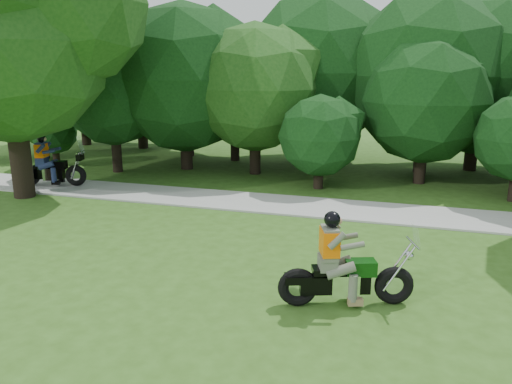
# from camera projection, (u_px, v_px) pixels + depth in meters

# --- Properties ---
(ground) EXTENTS (100.00, 100.00, 0.00)m
(ground) POSITION_uv_depth(u_px,v_px,m) (274.00, 345.00, 7.94)
(ground) COLOR #2F5217
(ground) RESTS_ON ground
(walkway) EXTENTS (60.00, 2.20, 0.06)m
(walkway) POSITION_uv_depth(u_px,v_px,m) (341.00, 209.00, 15.34)
(walkway) COLOR #9D9D98
(walkway) RESTS_ON ground
(tree_line) EXTENTS (40.29, 11.30, 7.84)m
(tree_line) POSITION_uv_depth(u_px,v_px,m) (391.00, 82.00, 20.27)
(tree_line) COLOR black
(tree_line) RESTS_ON ground
(big_tree_west) EXTENTS (8.64, 6.56, 9.96)m
(big_tree_west) POSITION_uv_depth(u_px,v_px,m) (12.00, 19.00, 15.85)
(big_tree_west) COLOR black
(big_tree_west) RESTS_ON ground
(chopper_motorcycle) EXTENTS (2.48, 1.24, 1.82)m
(chopper_motorcycle) POSITION_uv_depth(u_px,v_px,m) (340.00, 271.00, 9.12)
(chopper_motorcycle) COLOR black
(chopper_motorcycle) RESTS_ON ground
(touring_motorcycle) EXTENTS (2.45, 1.19, 1.90)m
(touring_motorcycle) POSITION_uv_depth(u_px,v_px,m) (48.00, 167.00, 18.08)
(touring_motorcycle) COLOR black
(touring_motorcycle) RESTS_ON walkway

